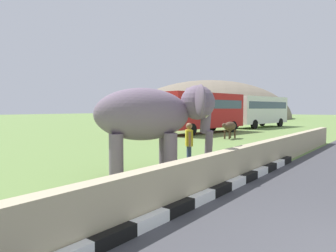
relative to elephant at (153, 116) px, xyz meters
The scene contains 8 objects.
striped_curb 4.54m from the elephant, 136.23° to the right, with size 16.20×0.20×0.24m.
barrier_parapet 3.02m from the elephant, 104.17° to the right, with size 28.00×0.36×1.00m, color tan.
elephant is the anchor object (origin of this frame).
person_handler 1.91m from the elephant, 12.62° to the right, with size 0.55×0.49×1.66m.
bus_red 17.12m from the elephant, 25.66° to the left, with size 9.36×3.65×3.50m.
bus_white 27.24m from the elephant, 14.05° to the left, with size 9.29×3.84×3.50m.
cow_near 12.84m from the elephant, 15.11° to the left, with size 1.88×0.60×1.23m.
hill_east 59.22m from the elephant, 27.81° to the left, with size 41.57×33.25×16.66m.
Camera 1 is at (-4.90, 0.19, 2.18)m, focal length 32.46 mm.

